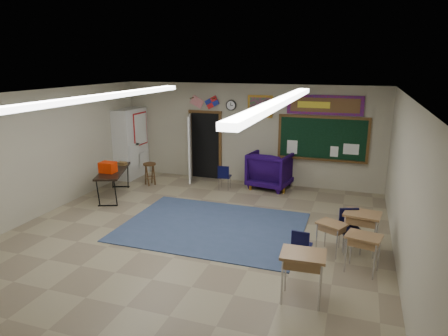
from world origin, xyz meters
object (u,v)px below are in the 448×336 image
(wingback_armchair, at_px, (271,170))
(folding_table, at_px, (114,182))
(student_desk_front_left, at_px, (331,236))
(student_desk_front_right, at_px, (361,230))
(wooden_stool, at_px, (150,174))

(wingback_armchair, bearing_deg, folding_table, 39.51)
(student_desk_front_left, distance_m, folding_table, 6.15)
(wingback_armchair, relative_size, student_desk_front_left, 1.83)
(wingback_armchair, height_order, student_desk_front_right, wingback_armchair)
(student_desk_front_left, height_order, wooden_stool, wooden_stool)
(wooden_stool, bearing_deg, student_desk_front_right, -23.12)
(wingback_armchair, relative_size, folding_table, 0.61)
(wingback_armchair, bearing_deg, student_desk_front_right, 135.84)
(student_desk_front_left, xyz_separation_m, wooden_stool, (-5.53, 2.84, -0.01))
(student_desk_front_left, height_order, folding_table, folding_table)
(student_desk_front_right, distance_m, folding_table, 6.62)
(student_desk_front_left, bearing_deg, folding_table, -168.12)
(student_desk_front_right, relative_size, wooden_stool, 1.21)
(wingback_armchair, distance_m, wooden_stool, 3.63)
(student_desk_front_right, xyz_separation_m, folding_table, (-6.48, 1.31, -0.04))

